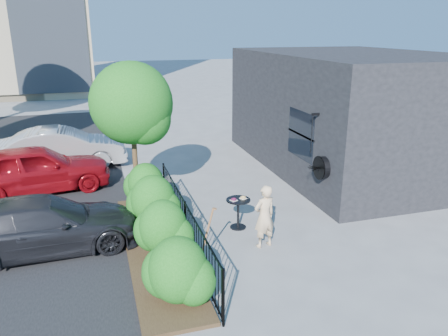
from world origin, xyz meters
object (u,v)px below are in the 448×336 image
object	(u,v)px
patio_tree	(134,108)
car_silver	(63,148)
cafe_table	(238,208)
woman	(264,216)
car_red	(36,169)
shovel	(205,239)
car_darkgrey	(43,225)

from	to	relation	value
patio_tree	car_silver	distance (m)	5.26
cafe_table	woman	distance (m)	1.14
woman	car_silver	size ratio (longest dim) A/B	0.34
car_red	shovel	bearing A→B (deg)	-154.12
patio_tree	car_silver	xyz separation A→B (m)	(-2.22, 4.30, -2.04)
woman	shovel	xyz separation A→B (m)	(-1.46, -0.31, -0.19)
cafe_table	car_red	size ratio (longest dim) A/B	0.19
cafe_table	car_red	xyz separation A→B (m)	(-5.06, 4.17, 0.21)
car_darkgrey	car_silver	bearing A→B (deg)	-4.87
cafe_table	car_darkgrey	xyz separation A→B (m)	(-4.52, 0.15, 0.09)
cafe_table	woman	xyz separation A→B (m)	(0.26, -1.09, 0.21)
woman	car_red	bearing A→B (deg)	-58.26
cafe_table	car_silver	bearing A→B (deg)	124.05
car_red	patio_tree	bearing A→B (deg)	-133.11
shovel	car_silver	bearing A→B (deg)	112.02
car_red	car_silver	xyz separation A→B (m)	(0.66, 2.34, -0.02)
shovel	car_darkgrey	size ratio (longest dim) A/B	0.30
car_darkgrey	car_red	bearing A→B (deg)	3.82
cafe_table	shovel	xyz separation A→B (m)	(-1.20, -1.40, 0.03)
cafe_table	woman	world-z (taller)	woman
patio_tree	cafe_table	distance (m)	3.83
woman	car_red	world-z (taller)	woman
woman	car_darkgrey	world-z (taller)	woman
cafe_table	car_silver	size ratio (longest dim) A/B	0.19
shovel	car_darkgrey	world-z (taller)	car_darkgrey
car_red	car_silver	size ratio (longest dim) A/B	0.99
woman	car_darkgrey	distance (m)	4.94
patio_tree	shovel	xyz separation A→B (m)	(0.98, -3.61, -2.21)
shovel	car_silver	xyz separation A→B (m)	(-3.20, 7.92, 0.17)
shovel	patio_tree	bearing A→B (deg)	105.23
car_silver	car_darkgrey	bearing A→B (deg)	177.52
patio_tree	shovel	bearing A→B (deg)	-74.77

